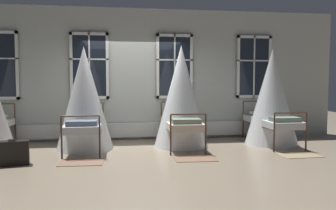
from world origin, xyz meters
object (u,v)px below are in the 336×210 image
object	(u,v)px
cot_fourth	(272,98)
suitcase_dark	(12,153)
cot_second	(85,100)
cot_third	(181,98)

from	to	relation	value
cot_fourth	suitcase_dark	distance (m)	5.75
cot_second	cot_fourth	xyz separation A→B (m)	(4.36, 0.01, 0.01)
cot_third	suitcase_dark	distance (m)	3.69
cot_third	cot_fourth	size ratio (longest dim) A/B	1.02
cot_second	cot_fourth	world-z (taller)	cot_fourth
cot_second	cot_fourth	size ratio (longest dim) A/B	0.99
suitcase_dark	cot_third	bearing A→B (deg)	11.99
cot_second	cot_third	distance (m)	2.16
cot_second	suitcase_dark	world-z (taller)	cot_second
cot_third	cot_fourth	xyz separation A→B (m)	(2.20, -0.01, -0.02)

